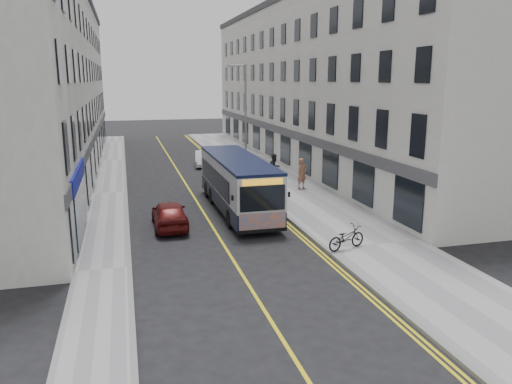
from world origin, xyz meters
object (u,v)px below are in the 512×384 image
car_white (203,159)px  bicycle (346,238)px  streetlamp (244,118)px  city_bus (237,182)px  pedestrian_near (302,173)px  pedestrian_far (275,168)px  car_maroon (170,214)px

car_white → bicycle: bearing=-76.1°
streetlamp → car_white: (-1.88, 6.74, -3.77)m
streetlamp → city_bus: streetlamp is taller
bicycle → pedestrian_near: size_ratio=0.95×
pedestrian_near → pedestrian_far: size_ratio=1.02×
streetlamp → car_maroon: streetlamp is taller
bicycle → car_maroon: (-6.75, 5.37, 0.06)m
city_bus → car_white: bearing=88.3°
pedestrian_far → pedestrian_near: bearing=-92.6°
streetlamp → car_white: 7.95m
streetlamp → pedestrian_near: size_ratio=4.06×
car_white → streetlamp: bearing=-66.8°
pedestrian_near → pedestrian_far: (-1.06, 2.51, -0.02)m
city_bus → bicycle: size_ratio=5.39×
streetlamp → pedestrian_near: streetlamp is taller
pedestrian_near → car_white: bearing=92.3°
city_bus → car_maroon: city_bus is taller
streetlamp → bicycle: size_ratio=4.26×
car_white → car_maroon: 17.40m
streetlamp → car_white: streetlamp is taller
pedestrian_far → car_maroon: (-7.92, -8.65, -0.42)m
city_bus → pedestrian_near: 6.49m
streetlamp → car_white: size_ratio=2.16×
city_bus → car_maroon: size_ratio=2.57×
city_bus → bicycle: 8.18m
streetlamp → city_bus: size_ratio=0.79×
pedestrian_near → car_maroon: pedestrian_near is taller
pedestrian_far → car_white: bearing=88.3°
pedestrian_near → bicycle: bearing=-122.3°
bicycle → streetlamp: bearing=-15.9°
city_bus → car_white: 14.69m
car_white → car_maroon: car_maroon is taller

